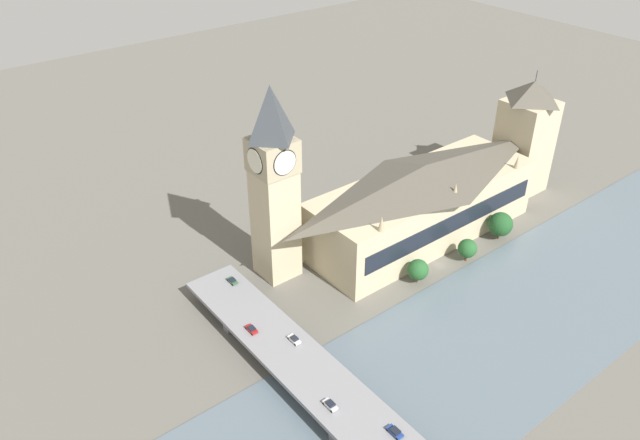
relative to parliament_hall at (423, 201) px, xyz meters
The scene contains 14 objects.
ground_plane 23.70m from the parliament_hall, 155.29° to the left, with size 600.00×600.00×0.00m, color #605E56.
river_water 52.96m from the parliament_hall, behind, with size 54.21×360.00×0.30m, color slate.
parliament_hall is the anchor object (origin of this frame).
clock_tower 58.34m from the parliament_hall, 75.88° to the left, with size 12.88×12.88×64.59m.
victoria_tower 56.51m from the parliament_hall, 89.94° to the right, with size 17.34×17.34×49.17m.
road_bridge 90.79m from the parliament_hall, 124.00° to the left, with size 140.43×16.02×5.57m.
car_northbound_lead 72.54m from the parliament_hall, 80.90° to the left, with size 3.95×1.82×1.33m.
car_northbound_tail 75.08m from the parliament_hall, 106.68° to the left, with size 4.13×1.85×1.36m.
car_southbound_lead 90.66m from the parliament_hall, 120.08° to the left, with size 4.06×1.87×1.54m.
car_southbound_mid 79.60m from the parliament_hall, 97.79° to the left, with size 4.09×1.89×1.35m.
car_southbound_extra 93.96m from the parliament_hall, 130.38° to the left, with size 4.27×1.93×1.38m.
tree_embankment_near 29.05m from the parliament_hall, 133.72° to the right, with size 8.64×8.64×10.42m.
tree_embankment_mid 22.84m from the parliament_hall, behind, with size 6.51×6.51×8.25m.
tree_embankment_far 29.56m from the parliament_hall, 132.50° to the left, with size 6.87×6.87×8.39m.
Camera 1 is at (-107.67, 136.11, 125.07)m, focal length 35.00 mm.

